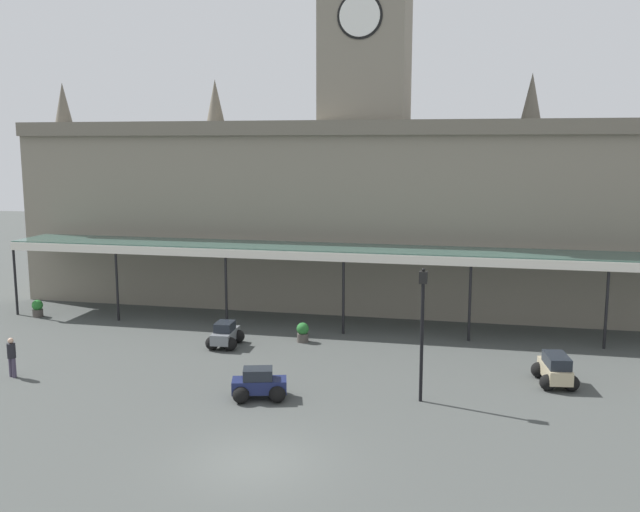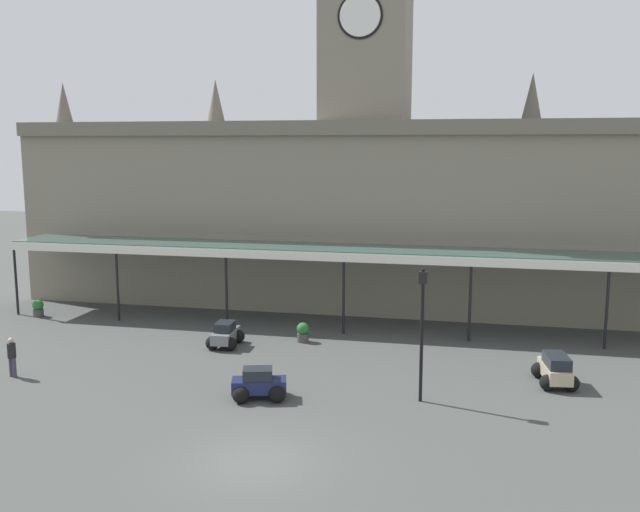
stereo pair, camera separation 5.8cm
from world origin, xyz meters
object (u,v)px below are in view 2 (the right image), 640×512
(car_beige_estate, at_px, (555,371))
(car_grey_sedan, at_px, (225,336))
(car_navy_sedan, at_px, (259,386))
(planter_forecourt_centre, at_px, (303,332))
(planter_by_canopy, at_px, (38,308))
(pedestrian_crossing_forecourt, at_px, (12,356))
(victorian_lamppost, at_px, (422,320))

(car_beige_estate, bearing_deg, car_grey_sedan, 171.29)
(car_navy_sedan, bearing_deg, planter_forecourt_centre, 91.57)
(planter_forecourt_centre, height_order, planter_by_canopy, same)
(car_navy_sedan, xyz_separation_m, pedestrian_crossing_forecourt, (-10.72, 0.20, 0.41))
(car_navy_sedan, xyz_separation_m, planter_forecourt_centre, (-0.22, 7.83, -0.01))
(victorian_lamppost, relative_size, planter_forecourt_centre, 5.29)
(car_beige_estate, xyz_separation_m, pedestrian_crossing_forecourt, (-21.84, -3.85, 0.34))
(pedestrian_crossing_forecourt, distance_m, victorian_lamppost, 16.88)
(car_navy_sedan, relative_size, planter_forecourt_centre, 2.30)
(car_navy_sedan, xyz_separation_m, victorian_lamppost, (5.99, 1.04, 2.64))
(car_grey_sedan, xyz_separation_m, pedestrian_crossing_forecourt, (-7.06, -6.12, 0.41))
(car_grey_sedan, height_order, car_navy_sedan, same)
(planter_forecourt_centre, bearing_deg, car_beige_estate, -18.39)
(car_beige_estate, distance_m, victorian_lamppost, 6.49)
(car_beige_estate, xyz_separation_m, planter_forecourt_centre, (-11.34, 3.77, -0.07))
(pedestrian_crossing_forecourt, bearing_deg, car_beige_estate, 10.01)
(car_grey_sedan, xyz_separation_m, car_navy_sedan, (3.66, -6.32, 0.00))
(victorian_lamppost, bearing_deg, pedestrian_crossing_forecourt, -177.12)
(car_grey_sedan, distance_m, pedestrian_crossing_forecourt, 9.35)
(car_navy_sedan, relative_size, victorian_lamppost, 0.44)
(pedestrian_crossing_forecourt, relative_size, victorian_lamppost, 0.33)
(car_grey_sedan, distance_m, car_beige_estate, 14.95)
(pedestrian_crossing_forecourt, height_order, planter_by_canopy, pedestrian_crossing_forecourt)
(car_beige_estate, relative_size, car_navy_sedan, 1.06)
(car_grey_sedan, bearing_deg, car_navy_sedan, -59.94)
(car_beige_estate, relative_size, planter_by_canopy, 2.45)
(car_navy_sedan, xyz_separation_m, planter_by_canopy, (-15.91, 9.55, -0.01))
(car_navy_sedan, bearing_deg, planter_by_canopy, 149.03)
(car_beige_estate, height_order, planter_by_canopy, car_beige_estate)
(car_grey_sedan, relative_size, pedestrian_crossing_forecourt, 1.25)
(car_beige_estate, relative_size, victorian_lamppost, 0.46)
(car_navy_sedan, height_order, victorian_lamppost, victorian_lamppost)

